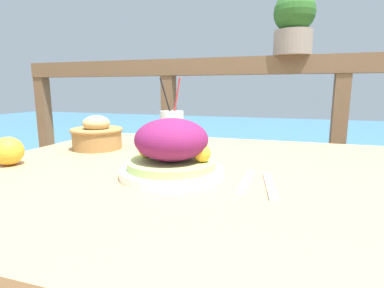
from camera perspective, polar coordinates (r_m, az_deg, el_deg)
patio_table at (r=0.80m, az=1.46°, el=-10.88°), size 1.23×0.99×0.77m
railing_fence at (r=1.65m, az=10.40°, el=4.44°), size 2.80×0.08×1.14m
sea_backdrop at (r=4.21m, az=14.52°, el=-0.45°), size 12.00×4.00×0.40m
salad_plate at (r=0.70m, az=-3.90°, el=-1.42°), size 0.24×0.24×0.14m
drink_glass at (r=1.01m, az=-3.84°, el=2.67°), size 0.08×0.08×0.24m
bread_basket at (r=1.07m, az=-17.64°, el=1.65°), size 0.18×0.18×0.11m
potted_plant at (r=1.66m, az=18.84°, el=20.99°), size 0.20×0.20×0.30m
fork at (r=0.67m, az=10.25°, el=-7.10°), size 0.02×0.18×0.00m
knife at (r=0.66m, az=14.56°, el=-7.56°), size 0.04×0.18×0.00m
orange_near_basket at (r=0.94m, az=-31.58°, el=-1.17°), size 0.08×0.08×0.08m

